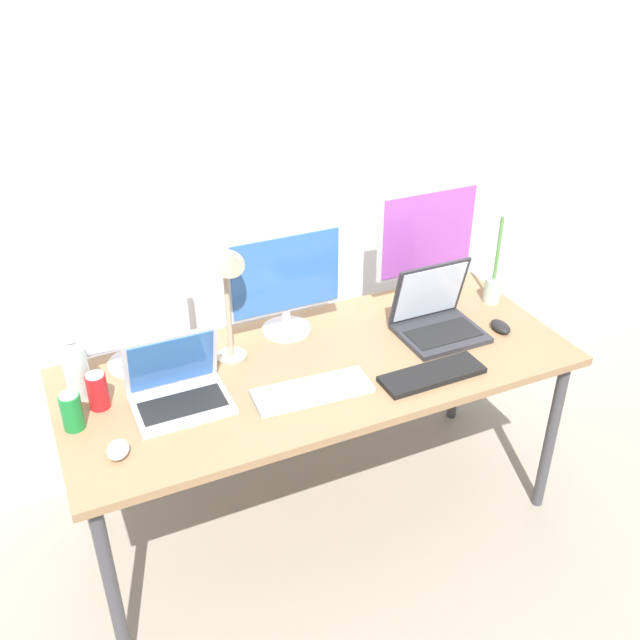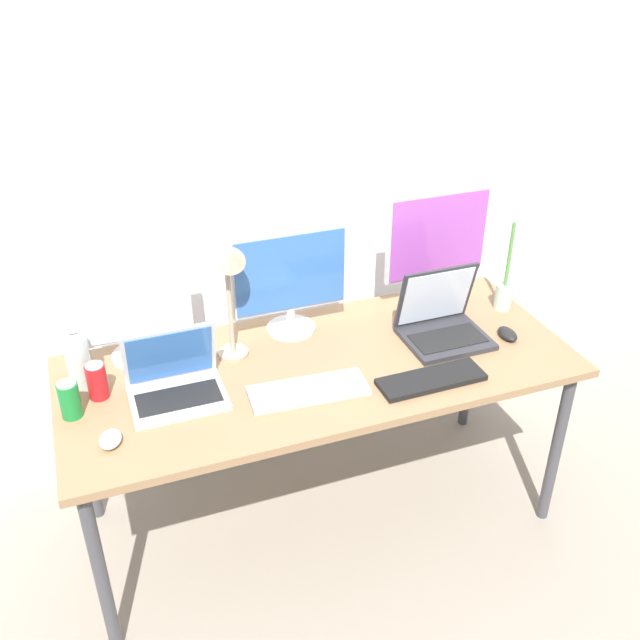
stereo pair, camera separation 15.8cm
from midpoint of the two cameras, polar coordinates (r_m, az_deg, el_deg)
name	(u,v)px [view 1 (the left image)]	position (r m, az deg, el deg)	size (l,w,h in m)	color
ground_plane	(320,514)	(3.00, -1.56, -15.31)	(16.00, 16.00, 0.00)	gray
wall_back	(255,161)	(2.77, -6.90, 12.48)	(7.00, 0.08, 2.60)	silver
work_desk	(320,377)	(2.55, -1.77, -4.65)	(1.81, 0.75, 0.74)	#424247
monitor_left	(127,310)	(2.51, -16.92, 0.71)	(0.41, 0.19, 0.42)	silver
monitor_center	(285,280)	(2.61, -4.53, 3.18)	(0.44, 0.19, 0.40)	silver
monitor_right	(427,240)	(2.85, 6.95, 6.38)	(0.43, 0.19, 0.47)	silver
laptop_silver	(178,387)	(2.37, -13.20, -5.32)	(0.31, 0.23, 0.24)	silver
laptop_secondary	(436,317)	(2.69, 7.65, 0.18)	(0.30, 0.26, 0.27)	#2D2D33
keyboard_main	(312,391)	(2.37, -2.54, -5.75)	(0.40, 0.14, 0.02)	#B2B2B7
keyboard_aux	(432,375)	(2.47, 7.16, -4.40)	(0.37, 0.12, 0.02)	black
mouse_by_keyboard	(118,450)	(2.23, -17.85, -9.89)	(0.07, 0.09, 0.04)	silver
mouse_by_laptop	(500,327)	(2.77, 12.67, -0.54)	(0.06, 0.10, 0.03)	black
water_bottle	(76,369)	(2.46, -20.69, -3.72)	(0.08, 0.08, 0.23)	silver
soda_can_near_keyboard	(72,410)	(2.36, -21.10, -6.81)	(0.07, 0.07, 0.13)	#197F33
soda_can_by_laptop	(98,391)	(2.41, -19.17, -5.43)	(0.07, 0.07, 0.13)	red
bamboo_vase	(493,286)	(2.93, 12.19, 2.62)	(0.07, 0.07, 0.37)	#B2D1B7
desk_lamp	(230,283)	(2.38, -9.14, 2.91)	(0.11, 0.18, 0.47)	tan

